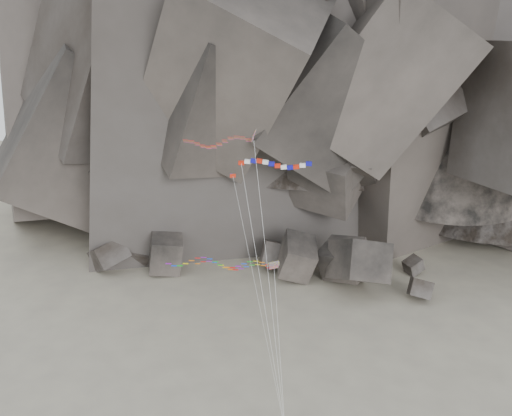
# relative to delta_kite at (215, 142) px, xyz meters

# --- Properties ---
(ground) EXTENTS (260.00, 260.00, 0.00)m
(ground) POSITION_rel_delta_kite_xyz_m (4.25, -2.45, -29.66)
(ground) COLOR #9F9780
(ground) RESTS_ON ground
(headland) EXTENTS (110.00, 70.00, 84.00)m
(headland) POSITION_rel_delta_kite_xyz_m (4.25, 67.55, 12.34)
(headland) COLOR #534A44
(headland) RESTS_ON ground
(boulder_field) EXTENTS (57.43, 17.52, 10.44)m
(boulder_field) POSITION_rel_delta_kite_xyz_m (2.71, 30.31, -27.04)
(boulder_field) COLOR #47423F
(boulder_field) RESTS_ON ground
(delta_kite) EXTENTS (12.10, 9.29, 29.41)m
(delta_kite) POSITION_rel_delta_kite_xyz_m (0.00, 0.00, 0.00)
(delta_kite) COLOR red
(delta_kite) RESTS_ON ground
(banner_kite) EXTENTS (7.70, 10.56, 25.88)m
(banner_kite) POSITION_rel_delta_kite_xyz_m (5.99, 1.51, -2.75)
(banner_kite) COLOR red
(banner_kite) RESTS_ON ground
(parafoil_kite) EXTENTS (13.90, 7.38, 15.79)m
(parafoil_kite) POSITION_rel_delta_kite_xyz_m (0.29, -1.83, -12.61)
(parafoil_kite) COLOR #D2C20B
(parafoil_kite) RESTS_ON ground
(pennant_kite) EXTENTS (6.51, 6.48, 25.12)m
(pennant_kite) POSITION_rel_delta_kite_xyz_m (3.58, -3.51, -8.54)
(pennant_kite) COLOR red
(pennant_kite) RESTS_ON ground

